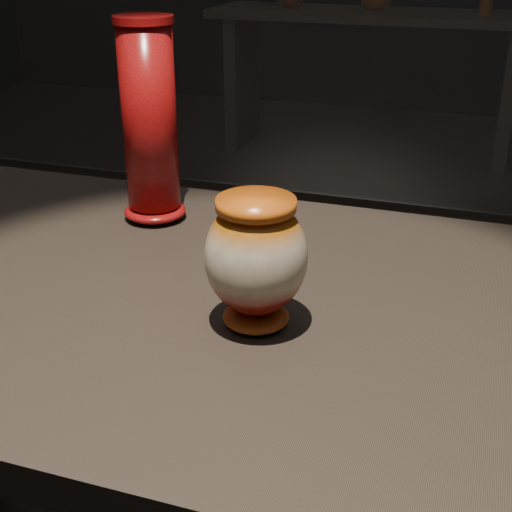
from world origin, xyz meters
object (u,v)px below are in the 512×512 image
(main_vase, at_px, (256,258))
(tall_vase, at_px, (150,126))
(back_shelf, at_px, (370,55))
(display_plinth, at_px, (248,447))

(main_vase, height_order, tall_vase, tall_vase)
(main_vase, relative_size, back_shelf, 0.09)
(tall_vase, relative_size, back_shelf, 0.18)
(back_shelf, bearing_deg, main_vase, -82.37)
(main_vase, distance_m, back_shelf, 3.84)
(display_plinth, bearing_deg, back_shelf, 97.21)
(main_vase, relative_size, tall_vase, 0.51)
(back_shelf, bearing_deg, display_plinth, -82.79)
(back_shelf, bearing_deg, tall_vase, -86.45)
(tall_vase, bearing_deg, display_plinth, -42.15)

